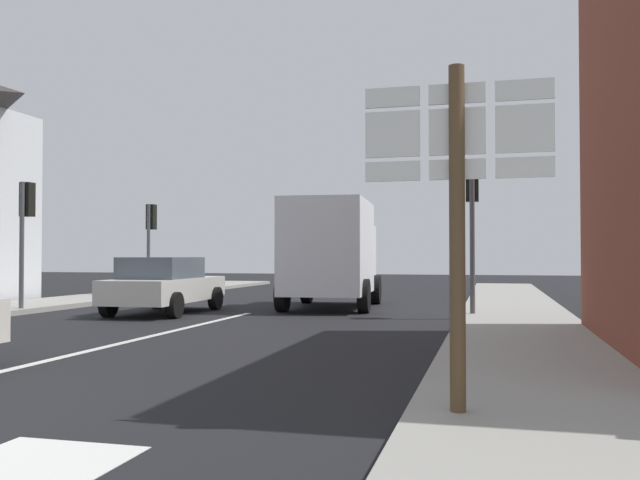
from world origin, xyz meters
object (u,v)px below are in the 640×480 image
(traffic_light_far_left, at_px, (151,229))
(traffic_light_near_left, at_px, (26,216))
(sedan_far, at_px, (164,284))
(route_sign_post, at_px, (457,200))
(delivery_truck, at_px, (331,251))
(traffic_light_near_right, at_px, (472,204))

(traffic_light_far_left, relative_size, traffic_light_near_left, 0.97)
(sedan_far, height_order, route_sign_post, route_sign_post)
(delivery_truck, relative_size, traffic_light_near_right, 1.39)
(sedan_far, bearing_deg, delivery_truck, 35.97)
(delivery_truck, bearing_deg, traffic_light_near_left, -154.10)
(sedan_far, relative_size, traffic_light_near_right, 1.15)
(route_sign_post, height_order, traffic_light_near_left, traffic_light_near_left)
(route_sign_post, relative_size, traffic_light_near_left, 0.93)
(traffic_light_far_left, height_order, traffic_light_near_left, traffic_light_near_left)
(sedan_far, distance_m, delivery_truck, 4.82)
(sedan_far, xyz_separation_m, traffic_light_far_left, (-3.59, 5.91, 1.73))
(route_sign_post, relative_size, traffic_light_far_left, 0.95)
(delivery_truck, xyz_separation_m, traffic_light_far_left, (-7.43, 3.13, 0.84))
(sedan_far, bearing_deg, route_sign_post, -51.49)
(traffic_light_far_left, bearing_deg, route_sign_post, -54.01)
(delivery_truck, height_order, route_sign_post, route_sign_post)
(route_sign_post, distance_m, traffic_light_near_right, 10.57)
(delivery_truck, xyz_separation_m, traffic_light_near_right, (4.03, -2.32, 1.10))
(traffic_light_near_left, bearing_deg, traffic_light_near_right, 6.41)
(traffic_light_far_left, bearing_deg, delivery_truck, -22.83)
(route_sign_post, xyz_separation_m, traffic_light_far_left, (-11.61, 15.99, 0.48))
(route_sign_post, relative_size, traffic_light_near_right, 0.86)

